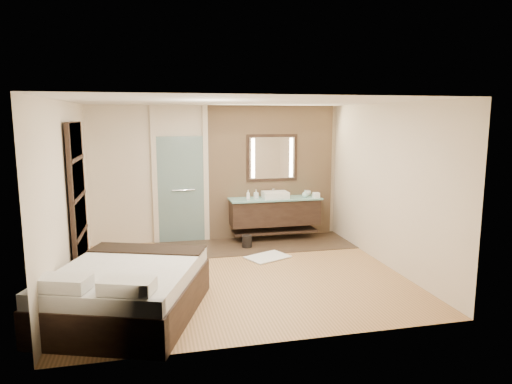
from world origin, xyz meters
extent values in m
plane|color=olive|center=(0.00, 0.00, 0.00)|extent=(5.00, 5.00, 0.00)
cube|color=#33231C|center=(0.60, 1.60, 0.01)|extent=(3.80, 1.30, 0.01)
cube|color=tan|center=(1.10, 2.21, 1.35)|extent=(2.60, 0.08, 2.70)
cube|color=black|center=(1.10, 1.92, 0.57)|extent=(1.80, 0.50, 0.50)
cube|color=black|center=(1.10, 1.92, 0.18)|extent=(1.71, 0.45, 0.04)
cube|color=#9AEBE2|center=(1.10, 1.90, 0.85)|extent=(1.85, 0.55, 0.03)
cube|color=white|center=(1.10, 1.90, 0.93)|extent=(0.50, 0.38, 0.13)
cylinder|color=silver|center=(1.10, 2.09, 0.95)|extent=(0.03, 0.03, 0.18)
cylinder|color=silver|center=(1.10, 2.05, 1.03)|extent=(0.02, 0.10, 0.02)
cube|color=black|center=(1.10, 2.16, 1.65)|extent=(1.06, 0.03, 0.96)
cube|color=white|center=(1.10, 2.15, 1.65)|extent=(0.94, 0.01, 0.84)
cube|color=beige|center=(0.70, 2.14, 1.65)|extent=(0.07, 0.01, 0.80)
cube|color=beige|center=(1.50, 2.14, 1.65)|extent=(0.07, 0.01, 0.80)
cube|color=#A2CCCB|center=(-0.75, 2.20, 1.05)|extent=(0.90, 0.05, 2.10)
cylinder|color=silver|center=(-0.70, 2.15, 1.05)|extent=(0.45, 0.03, 0.03)
cube|color=beige|center=(-1.25, 2.21, 1.35)|extent=(0.10, 0.08, 2.70)
cube|color=beige|center=(-0.25, 2.21, 1.35)|extent=(0.10, 0.08, 2.70)
cube|color=black|center=(-2.43, 0.60, 1.20)|extent=(0.06, 1.20, 2.40)
cube|color=#F5EDCE|center=(-2.41, 0.60, 0.37)|extent=(0.02, 1.06, 0.52)
cube|color=#F5EDCE|center=(-2.41, 0.60, 0.96)|extent=(0.02, 1.06, 0.52)
cube|color=#F5EDCE|center=(-2.41, 0.60, 1.54)|extent=(0.02, 1.06, 0.52)
cube|color=#F5EDCE|center=(-2.41, 0.60, 2.13)|extent=(0.02, 1.06, 0.52)
cube|color=black|center=(-1.65, -1.15, 0.22)|extent=(2.23, 2.47, 0.45)
cube|color=silver|center=(-1.65, -1.15, 0.54)|extent=(2.16, 2.41, 0.18)
cube|color=black|center=(-1.39, -0.43, 0.63)|extent=(1.64, 0.97, 0.04)
cube|color=silver|center=(-2.26, -1.80, 0.71)|extent=(0.63, 0.48, 0.14)
cube|color=silver|center=(-1.59, -2.04, 0.71)|extent=(0.63, 0.48, 0.14)
cube|color=silver|center=(0.65, 0.75, 0.02)|extent=(0.86, 0.75, 0.02)
cylinder|color=black|center=(0.43, 1.47, 0.12)|extent=(0.24, 0.24, 0.24)
cube|color=white|center=(1.92, 1.76, 0.92)|extent=(0.12, 0.12, 0.10)
imported|color=white|center=(0.52, 1.80, 0.96)|extent=(0.10, 0.10, 0.20)
imported|color=#B2B2B2|center=(0.72, 1.94, 0.95)|extent=(0.09, 0.09, 0.18)
imported|color=#AEDBD5|center=(1.71, 1.84, 0.94)|extent=(0.15, 0.15, 0.15)
imported|color=white|center=(1.84, 2.04, 0.92)|extent=(0.17, 0.17, 0.10)
camera|label=1|loc=(-1.29, -6.80, 2.47)|focal=32.00mm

